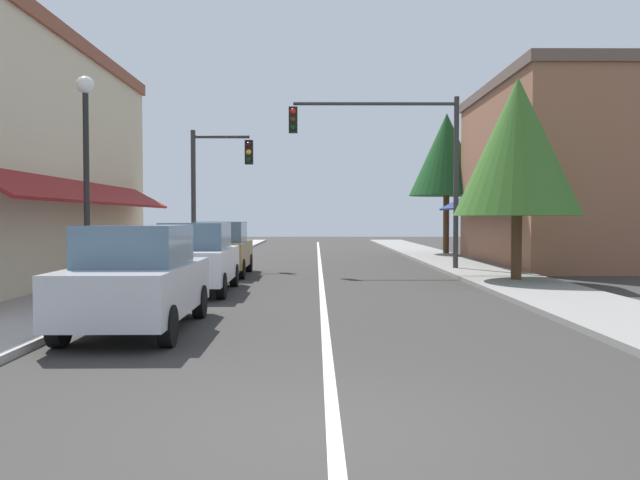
{
  "coord_description": "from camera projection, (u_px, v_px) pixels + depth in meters",
  "views": [
    {
      "loc": [
        -0.16,
        -5.41,
        1.89
      ],
      "look_at": [
        -0.02,
        15.87,
        1.15
      ],
      "focal_mm": 35.59,
      "sensor_mm": 36.0,
      "label": 1
    }
  ],
  "objects": [
    {
      "name": "ground_plane",
      "position": [
        320.0,
        269.0,
        23.46
      ],
      "size": [
        80.0,
        80.0,
        0.0
      ],
      "primitive_type": "plane",
      "color": "#33302D"
    },
    {
      "name": "sidewalk_left",
      "position": [
        172.0,
        267.0,
        23.42
      ],
      "size": [
        2.6,
        56.0,
        0.12
      ],
      "primitive_type": "cube",
      "color": "#A39E99",
      "rests_on": "ground"
    },
    {
      "name": "sidewalk_right",
      "position": [
        468.0,
        267.0,
        23.5
      ],
      "size": [
        2.6,
        56.0,
        0.12
      ],
      "primitive_type": "cube",
      "color": "gray",
      "rests_on": "ground"
    },
    {
      "name": "lane_center_stripe",
      "position": [
        320.0,
        269.0,
        23.46
      ],
      "size": [
        0.14,
        52.0,
        0.01
      ],
      "primitive_type": "cube",
      "color": "silver",
      "rests_on": "ground"
    },
    {
      "name": "storefront_right_block",
      "position": [
        541.0,
        174.0,
        25.39
      ],
      "size": [
        5.48,
        10.2,
        7.3
      ],
      "color": "#8E5B42",
      "rests_on": "ground"
    },
    {
      "name": "parked_car_nearest_left",
      "position": [
        138.0,
        279.0,
        10.55
      ],
      "size": [
        1.82,
        4.12,
        1.77
      ],
      "rotation": [
        0.0,
        0.0,
        0.01
      ],
      "color": "#B7BABF",
      "rests_on": "ground"
    },
    {
      "name": "parked_car_second_left",
      "position": [
        197.0,
        258.0,
        16.02
      ],
      "size": [
        1.85,
        4.13,
        1.77
      ],
      "rotation": [
        0.0,
        0.0,
        0.02
      ],
      "color": "silver",
      "rests_on": "ground"
    },
    {
      "name": "parked_car_third_left",
      "position": [
        221.0,
        249.0,
        20.79
      ],
      "size": [
        1.84,
        4.13,
        1.77
      ],
      "rotation": [
        0.0,
        0.0,
        0.02
      ],
      "color": "brown",
      "rests_on": "ground"
    },
    {
      "name": "traffic_signal_mast_arm",
      "position": [
        399.0,
        151.0,
        22.28
      ],
      "size": [
        5.99,
        0.5,
        6.16
      ],
      "color": "#333333",
      "rests_on": "ground"
    },
    {
      "name": "traffic_signal_left_corner",
      "position": [
        213.0,
        178.0,
        23.91
      ],
      "size": [
        2.37,
        0.5,
        5.2
      ],
      "color": "#333333",
      "rests_on": "ground"
    },
    {
      "name": "street_lamp_left_near",
      "position": [
        86.0,
        153.0,
        13.18
      ],
      "size": [
        0.36,
        0.36,
        4.83
      ],
      "color": "black",
      "rests_on": "ground"
    },
    {
      "name": "tree_right_near",
      "position": [
        517.0,
        147.0,
        18.12
      ],
      "size": [
        3.59,
        3.59,
        5.91
      ],
      "color": "#4C331E",
      "rests_on": "ground"
    },
    {
      "name": "tree_right_far",
      "position": [
        447.0,
        155.0,
        31.66
      ],
      "size": [
        3.74,
        3.74,
        7.12
      ],
      "color": "#4C331E",
      "rests_on": "ground"
    }
  ]
}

